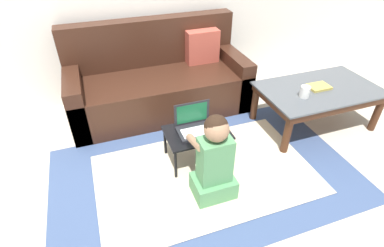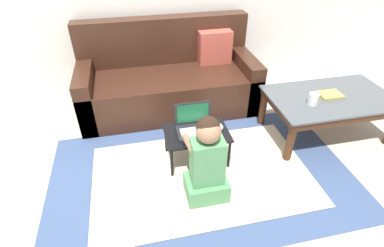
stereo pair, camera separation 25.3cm
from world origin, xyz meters
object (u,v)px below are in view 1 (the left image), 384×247
coffee_table (318,94)px  cup_on_table (305,92)px  computer_mouse (218,125)px  laptop (195,127)px  book_on_table (319,87)px  person_seated (214,161)px  couch (159,82)px  laptop_desk (197,135)px

coffee_table → cup_on_table: (-0.25, -0.09, 0.12)m
coffee_table → cup_on_table: cup_on_table is taller
computer_mouse → laptop: bearing=175.4°
computer_mouse → book_on_table: (1.10, 0.11, 0.11)m
computer_mouse → person_seated: 0.48m
computer_mouse → book_on_table: size_ratio=0.47×
person_seated → laptop: bearing=88.5°
coffee_table → couch: bearing=148.3°
laptop → cup_on_table: bearing=-0.0°
person_seated → cup_on_table: (1.08, 0.44, 0.13)m
couch → coffee_table: (1.40, -0.86, 0.05)m
coffee_table → cup_on_table: size_ratio=10.84×
laptop → person_seated: (-0.01, -0.44, -0.00)m
laptop_desk → book_on_table: book_on_table is taller
laptop_desk → cup_on_table: size_ratio=5.08×
coffee_table → book_on_table: (-0.01, 0.01, 0.08)m
laptop → couch: bearing=94.5°
computer_mouse → couch: bearing=106.3°
couch → laptop: (0.07, -0.95, 0.04)m
laptop → book_on_table: (1.31, 0.09, 0.09)m
laptop_desk → computer_mouse: size_ratio=5.55×
laptop_desk → book_on_table: size_ratio=2.58×
laptop_desk → book_on_table: 1.32m
laptop → cup_on_table: 1.08m
coffee_table → computer_mouse: (-1.12, -0.10, -0.04)m
couch → computer_mouse: couch is taller
laptop → coffee_table: bearing=3.8°
laptop → person_seated: 0.44m
couch → cup_on_table: size_ratio=17.52×
coffee_table → book_on_table: bearing=151.9°
book_on_table → laptop_desk: bearing=-174.7°
cup_on_table → person_seated: bearing=-157.7°
couch → cup_on_table: 1.50m
person_seated → computer_mouse: bearing=62.6°
person_seated → book_on_table: person_seated is taller
couch → laptop: 0.95m
coffee_table → person_seated: (-1.34, -0.53, -0.02)m
cup_on_table → book_on_table: size_ratio=0.51×
laptop → book_on_table: 1.32m
coffee_table → laptop: 1.33m
laptop_desk → person_seated: (-0.02, -0.42, 0.07)m
laptop → computer_mouse: (0.21, -0.02, -0.02)m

